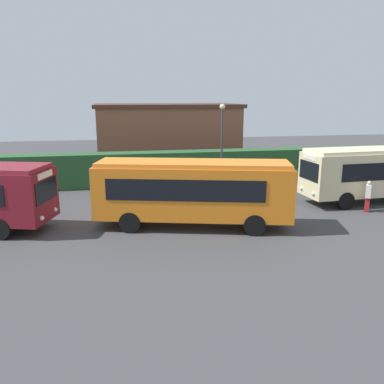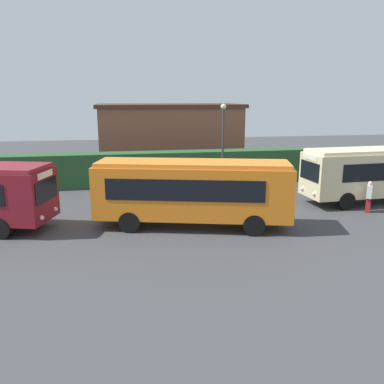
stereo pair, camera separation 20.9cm
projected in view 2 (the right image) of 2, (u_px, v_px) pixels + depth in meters
name	position (u px, v px, depth m)	size (l,w,h in m)	color
ground_plane	(172.00, 224.00, 19.98)	(82.27, 82.27, 0.00)	#424244
bus_orange	(193.00, 190.00, 19.15)	(9.56, 4.60, 3.22)	orange
bus_cream	(379.00, 171.00, 23.78)	(9.32, 2.94, 3.23)	beige
person_left	(310.00, 177.00, 27.10)	(0.46, 0.56, 1.74)	maroon
person_center	(369.00, 196.00, 21.85)	(0.49, 0.56, 1.73)	maroon
hedge_row	(155.00, 168.00, 28.60)	(53.13, 1.59, 2.37)	#28562D
depot_building	(169.00, 137.00, 34.75)	(12.10, 6.63, 5.56)	brown
traffic_cone	(272.00, 188.00, 26.59)	(0.36, 0.36, 0.60)	orange
lamppost	(223.00, 137.00, 26.44)	(0.36, 0.36, 5.72)	#38383D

